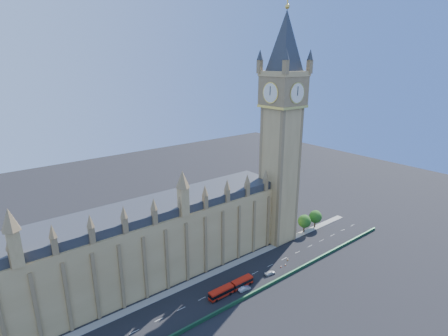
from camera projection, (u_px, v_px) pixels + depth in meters
ground at (230, 285)px, 122.90m from camera, size 400.00×400.00×0.00m
palace_westminster at (134, 247)px, 120.64m from camera, size 120.00×20.00×28.00m
elizabeth_tower at (282, 116)px, 140.07m from camera, size 20.59×20.59×105.00m
bridge_parapet at (247, 296)px, 115.96m from camera, size 160.00×0.60×1.20m
kerb_north at (214, 273)px, 130.03m from camera, size 160.00×3.00×0.16m
tree_east_near at (305, 221)px, 159.74m from camera, size 6.00×6.00×8.50m
tree_east_far at (316, 216)px, 164.47m from camera, size 6.00×6.00×8.50m
red_bus at (231, 288)px, 118.86m from camera, size 17.81×2.87×3.03m
car_grey at (249, 281)px, 123.88m from camera, size 4.34×1.87×1.46m
car_silver at (244, 289)px, 119.80m from camera, size 4.59×2.00×1.47m
car_white at (270, 273)px, 128.85m from camera, size 4.50×2.26×1.25m
cone_a at (281, 267)px, 133.40m from camera, size 0.48×0.48×0.71m
cone_b at (285, 265)px, 134.59m from camera, size 0.58×0.58×0.71m
cone_c at (288, 260)px, 138.03m from camera, size 0.50×0.50×0.73m
cone_d at (288, 258)px, 138.96m from camera, size 0.52×0.52×0.70m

